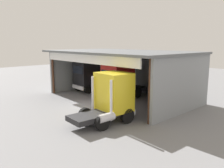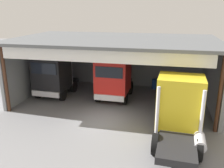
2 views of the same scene
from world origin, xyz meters
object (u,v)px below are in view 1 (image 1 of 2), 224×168
at_px(truck_red_yard_outside, 119,80).
at_px(tool_cart, 167,95).
at_px(oil_drum, 164,94).
at_px(truck_yellow_right_bay, 111,97).
at_px(truck_black_center_left_bay, 88,75).

xyz_separation_m(truck_red_yard_outside, tool_cart, (3.88, 2.98, -1.39)).
bearing_deg(truck_red_yard_outside, oil_drum, -130.02).
distance_m(truck_red_yard_outside, oil_drum, 4.97).
height_order(oil_drum, tool_cart, tool_cart).
relative_size(truck_yellow_right_bay, oil_drum, 5.50).
bearing_deg(oil_drum, truck_yellow_right_bay, -79.41).
distance_m(truck_black_center_left_bay, truck_yellow_right_bay, 11.19).
xyz_separation_m(truck_yellow_right_bay, oil_drum, (-1.72, 9.20, -1.43)).
relative_size(truck_red_yard_outside, oil_drum, 5.75).
distance_m(truck_black_center_left_bay, truck_red_yard_outside, 5.05).
xyz_separation_m(truck_red_yard_outside, truck_yellow_right_bay, (4.85, -5.61, -0.02)).
bearing_deg(tool_cart, truck_red_yard_outside, -142.48).
bearing_deg(truck_red_yard_outside, truck_yellow_right_bay, 131.92).
xyz_separation_m(truck_yellow_right_bay, tool_cart, (-0.97, 8.59, -1.37)).
relative_size(truck_yellow_right_bay, tool_cart, 4.84).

